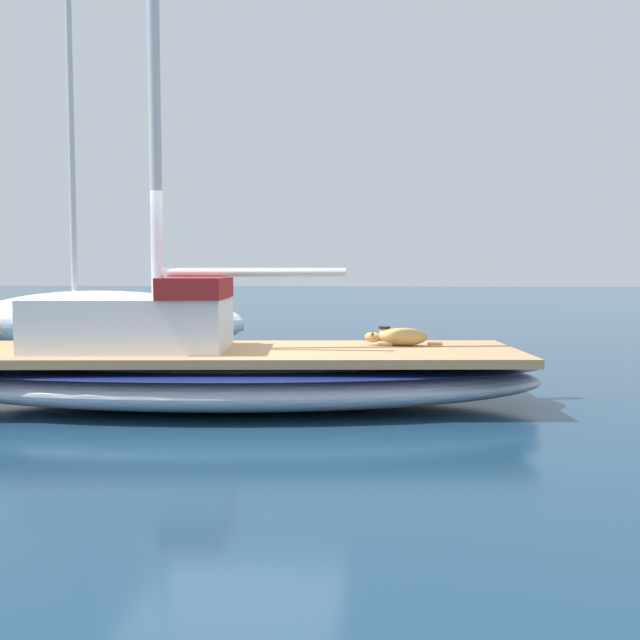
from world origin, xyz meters
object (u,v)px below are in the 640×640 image
at_px(deck_winch, 384,335).
at_px(moored_boat_starboard_side, 103,320).
at_px(dog_tan, 400,337).
at_px(sailboat_main, 236,377).

height_order(deck_winch, moored_boat_starboard_side, moored_boat_starboard_side).
height_order(dog_tan, deck_winch, dog_tan).
height_order(sailboat_main, deck_winch, deck_winch).
bearing_deg(deck_winch, sailboat_main, 117.55).
relative_size(sailboat_main, deck_winch, 35.53).
xyz_separation_m(dog_tan, moored_boat_starboard_side, (4.40, 5.61, -0.14)).
bearing_deg(moored_boat_starboard_side, deck_winch, -126.87).
bearing_deg(moored_boat_starboard_side, dog_tan, -128.11).
bearing_deg(sailboat_main, deck_winch, -62.45).
xyz_separation_m(sailboat_main, deck_winch, (0.91, -1.74, 0.42)).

